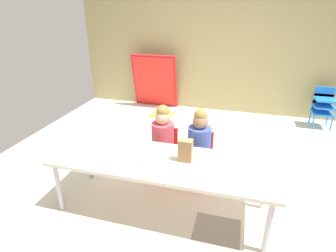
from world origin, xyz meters
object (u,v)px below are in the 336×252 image
seated_child_near_camera (163,135)px  kid_chair_blue_stack (323,105)px  seated_child_middle_seat (199,140)px  paper_bag_brown (185,150)px  folded_activity_table (155,81)px  paper_plate_near_edge (142,162)px  paper_plate_center_table (147,151)px  craft_table (162,164)px  donut_powdered_on_plate (142,160)px

seated_child_near_camera → kid_chair_blue_stack: seated_child_near_camera is taller
seated_child_middle_seat → paper_bag_brown: (-0.05, -0.52, 0.14)m
folded_activity_table → paper_plate_near_edge: 3.14m
paper_plate_near_edge → paper_plate_center_table: size_ratio=1.00×
kid_chair_blue_stack → paper_plate_center_table: bearing=-130.3°
craft_table → seated_child_middle_seat: (0.27, 0.58, 0.02)m
kid_chair_blue_stack → donut_powdered_on_plate: (-2.21, -2.84, 0.21)m
paper_bag_brown → kid_chair_blue_stack: bearing=55.9°
seated_child_near_camera → paper_bag_brown: seated_child_near_camera is taller
craft_table → paper_plate_center_table: (-0.19, 0.12, 0.05)m
donut_powdered_on_plate → craft_table: bearing=26.6°
seated_child_near_camera → paper_bag_brown: (0.38, -0.52, 0.14)m
donut_powdered_on_plate → paper_plate_near_edge: bearing=0.0°
seated_child_near_camera → paper_plate_near_edge: (-0.00, -0.66, 0.03)m
seated_child_near_camera → seated_child_middle_seat: bearing=0.0°
paper_plate_near_edge → craft_table: bearing=26.6°
paper_bag_brown → paper_plate_near_edge: paper_bag_brown is taller
seated_child_middle_seat → folded_activity_table: 2.69m
paper_plate_center_table → craft_table: bearing=-30.9°
paper_bag_brown → seated_child_near_camera: bearing=125.9°
craft_table → seated_child_near_camera: bearing=105.6°
seated_child_middle_seat → paper_bag_brown: 0.54m
seated_child_middle_seat → paper_plate_center_table: bearing=-135.0°
seated_child_middle_seat → kid_chair_blue_stack: seated_child_middle_seat is taller
craft_table → paper_plate_center_table: bearing=149.1°
kid_chair_blue_stack → donut_powdered_on_plate: kid_chair_blue_stack is taller
paper_bag_brown → paper_plate_center_table: paper_bag_brown is taller
seated_child_near_camera → paper_plate_near_edge: size_ratio=5.10×
seated_child_near_camera → paper_plate_center_table: bearing=-93.9°
folded_activity_table → paper_plate_center_table: size_ratio=6.04×
paper_plate_near_edge → paper_plate_center_table: 0.20m
craft_table → folded_activity_table: folded_activity_table is taller
seated_child_middle_seat → paper_plate_center_table: 0.65m
seated_child_near_camera → paper_plate_center_table: 0.46m
paper_bag_brown → paper_plate_near_edge: size_ratio=1.22×
seated_child_middle_seat → paper_plate_near_edge: seated_child_middle_seat is taller
kid_chair_blue_stack → folded_activity_table: folded_activity_table is taller
folded_activity_table → donut_powdered_on_plate: folded_activity_table is taller
folded_activity_table → paper_plate_center_table: 2.94m
seated_child_near_camera → seated_child_middle_seat: size_ratio=1.00×
kid_chair_blue_stack → paper_plate_center_table: kid_chair_blue_stack is taller
craft_table → seated_child_near_camera: size_ratio=2.34×
seated_child_middle_seat → paper_plate_center_table: (-0.46, -0.46, 0.03)m
seated_child_near_camera → donut_powdered_on_plate: (-0.00, -0.66, 0.05)m
craft_table → paper_plate_near_edge: size_ratio=11.93×
craft_table → donut_powdered_on_plate: donut_powdered_on_plate is taller
seated_child_near_camera → seated_child_middle_seat: (0.43, 0.00, 0.00)m
craft_table → folded_activity_table: size_ratio=1.98×
folded_activity_table → donut_powdered_on_plate: bearing=-73.8°
seated_child_near_camera → folded_activity_table: (-0.88, 2.35, -0.02)m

